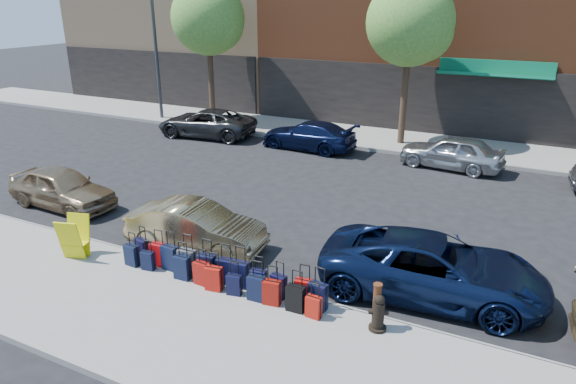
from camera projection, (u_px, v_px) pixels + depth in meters
The scene contains 38 objects.
ground at pixel (307, 216), 16.30m from camera, with size 120.00×120.00×0.00m, color black.
sidewalk_near at pixel (180, 323), 10.83m from camera, with size 60.00×4.00×0.15m, color gray.
sidewalk_far at pixel (393, 140), 24.65m from camera, with size 60.00×4.00×0.15m, color gray.
curb_near at pixel (231, 279), 12.52m from camera, with size 60.00×0.08×0.15m, color gray.
curb_far at pixel (380, 151), 22.96m from camera, with size 60.00×0.08×0.15m, color gray.
tree_left at pixel (210, 20), 26.42m from camera, with size 3.80×3.80×7.27m.
tree_center at pixel (413, 25), 22.06m from camera, with size 3.80×3.80×7.27m.
streetlight at pixel (158, 34), 27.32m from camera, with size 2.59×0.18×8.00m.
suitcase_front_0 at pixel (142, 249), 13.19m from camera, with size 0.42×0.28×0.93m.
suitcase_front_1 at pixel (159, 254), 12.92m from camera, with size 0.41×0.25×0.96m.
suitcase_front_2 at pixel (170, 258), 12.72m from camera, with size 0.43×0.26×1.02m.
suitcase_front_3 at pixel (187, 262), 12.49m from camera, with size 0.44×0.25×1.05m.
suitcase_front_4 at pixel (207, 267), 12.27m from camera, with size 0.44×0.27×1.03m.
suitcase_front_5 at pixel (226, 271), 12.10m from camera, with size 0.44×0.28×1.00m.
suitcase_front_6 at pixel (240, 274), 11.95m from camera, with size 0.43×0.25×1.02m.
suitcase_front_7 at pixel (258, 281), 11.75m from camera, with size 0.38×0.23×0.89m.
suitcase_front_8 at pixel (279, 286), 11.56m from camera, with size 0.39×0.26×0.88m.
suitcase_front_9 at pixel (304, 291), 11.30m from camera, with size 0.41×0.25×0.94m.
suitcase_front_10 at pixel (318, 296), 11.10m from camera, with size 0.44×0.28×0.99m.
suitcase_back_0 at pixel (132, 255), 12.94m from camera, with size 0.38×0.23×0.88m.
suitcase_back_1 at pixel (148, 261), 12.74m from camera, with size 0.35×0.23×0.78m.
suitcase_back_3 at pixel (182, 267), 12.30m from camera, with size 0.41×0.25×0.95m.
suitcase_back_4 at pixel (202, 273), 12.08m from camera, with size 0.40×0.25×0.90m.
suitcase_back_5 at pixel (214, 278), 11.83m from camera, with size 0.42×0.28×0.93m.
suitcase_back_6 at pixel (234, 284), 11.66m from camera, with size 0.36×0.25×0.80m.
suitcase_back_7 at pixel (257, 288), 11.43m from camera, with size 0.41×0.24×0.95m.
suitcase_back_8 at pixel (272, 292), 11.28m from camera, with size 0.41×0.27×0.92m.
suitcase_back_9 at pixel (296, 298), 11.04m from camera, with size 0.40×0.24×0.95m.
suitcase_back_10 at pixel (314, 307), 10.83m from camera, with size 0.34×0.21×0.78m.
fire_hydrant at pixel (378, 314), 10.38m from camera, with size 0.42×0.36×0.81m.
bollard at pixel (377, 305), 10.40m from camera, with size 0.19×0.19×1.01m.
display_rack at pixel (74, 238), 13.25m from camera, with size 0.78×0.82×1.10m.
car_near_0 at pixel (62, 188), 16.82m from camera, with size 1.57×3.91×1.33m, color #937A5A.
car_near_1 at pixel (196, 227), 14.04m from camera, with size 1.34×3.86×1.27m, color #9C885F.
car_near_2 at pixel (433, 267), 11.77m from camera, with size 2.36×5.12×1.42m, color #0D1A3C.
car_far_0 at pixel (206, 123), 25.44m from camera, with size 2.25×4.88×1.36m, color #2F2F31.
car_far_1 at pixel (309, 135), 23.31m from camera, with size 1.79×4.41×1.28m, color black.
car_far_2 at pixel (452, 152), 20.64m from camera, with size 1.63×4.05×1.38m, color #B5B8BC.
Camera 1 is at (6.10, -13.67, 6.52)m, focal length 32.00 mm.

